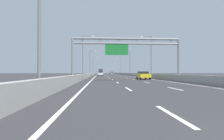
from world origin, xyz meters
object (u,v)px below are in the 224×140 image
at_px(streetlamp_left_distant, 93,64).
at_px(box_truck, 101,71).
at_px(red_car, 101,73).
at_px(streetlamp_left_far, 90,61).
at_px(blue_car, 100,73).
at_px(streetlamp_right_far, 129,61).
at_px(yellow_car, 143,75).
at_px(streetlamp_left_mid, 84,54).
at_px(streetlamp_right_distant, 121,65).
at_px(white_car, 101,73).
at_px(streetlamp_left_near, 43,6).
at_px(silver_car, 112,73).
at_px(sign_gantry, 125,48).
at_px(streetlamp_right_mid, 150,54).

distance_m(streetlamp_left_distant, box_truck, 16.23).
relative_size(streetlamp_left_distant, red_car, 2.29).
bearing_deg(streetlamp_left_far, blue_car, 86.72).
distance_m(streetlamp_right_far, yellow_car, 40.50).
bearing_deg(streetlamp_left_mid, streetlamp_right_distant, 76.56).
height_order(streetlamp_left_mid, streetlamp_right_far, same).
bearing_deg(red_car, streetlamp_left_far, -97.13).
height_order(streetlamp_left_distant, streetlamp_right_distant, same).
relative_size(streetlamp_left_mid, red_car, 2.29).
distance_m(streetlamp_right_far, white_car, 12.35).
distance_m(streetlamp_left_mid, streetlamp_left_far, 31.23).
xyz_separation_m(streetlamp_left_near, streetlamp_left_mid, (0.00, 31.23, 0.00)).
xyz_separation_m(streetlamp_right_far, silver_car, (-3.77, 46.15, -4.64)).
height_order(silver_car, white_car, white_car).
distance_m(streetlamp_left_near, streetlamp_left_far, 62.47).
bearing_deg(streetlamp_left_far, red_car, 82.87).
bearing_deg(silver_car, sign_gantry, -92.41).
relative_size(streetlamp_right_distant, white_car, 2.05).
relative_size(streetlamp_left_mid, streetlamp_left_distant, 1.00).
height_order(streetlamp_right_far, red_car, streetlamp_right_far).
distance_m(yellow_car, red_car, 72.35).
xyz_separation_m(white_car, red_car, (0.14, 34.82, -0.02)).
bearing_deg(streetlamp_right_far, sign_gantry, -99.42).
xyz_separation_m(streetlamp_right_mid, silver_car, (-3.77, 77.38, -4.64)).
height_order(streetlamp_right_mid, red_car, streetlamp_right_mid).
height_order(silver_car, yellow_car, silver_car).
bearing_deg(streetlamp_right_distant, silver_car, 104.20).
bearing_deg(streetlamp_left_distant, yellow_car, -80.99).
distance_m(streetlamp_right_mid, blue_car, 98.89).
bearing_deg(box_truck, streetlamp_right_distant, -54.62).
distance_m(streetlamp_left_far, red_car, 32.49).
bearing_deg(streetlamp_left_mid, streetlamp_right_mid, 0.00).
height_order(streetlamp_right_mid, silver_car, streetlamp_right_mid).
bearing_deg(red_car, streetlamp_right_distant, -3.55).
distance_m(sign_gantry, box_truck, 92.81).
bearing_deg(blue_car, white_car, -89.99).
bearing_deg(streetlamp_right_far, box_truck, 103.13).
relative_size(streetlamp_right_mid, streetlamp_right_far, 1.00).
height_order(streetlamp_right_far, streetlamp_right_distant, same).
height_order(sign_gantry, white_car, sign_gantry).
height_order(streetlamp_right_mid, white_car, streetlamp_right_mid).
height_order(streetlamp_right_mid, streetlamp_right_distant, same).
bearing_deg(box_truck, white_car, -90.27).
relative_size(streetlamp_right_mid, red_car, 2.29).
height_order(sign_gantry, red_car, sign_gantry).
relative_size(streetlamp_left_distant, streetlamp_right_distant, 1.00).
relative_size(yellow_car, red_car, 0.99).
relative_size(silver_car, red_car, 1.03).
xyz_separation_m(streetlamp_left_far, streetlamp_right_far, (14.93, 0.00, 0.00)).
xyz_separation_m(streetlamp_left_far, blue_car, (3.84, 66.92, -4.64)).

